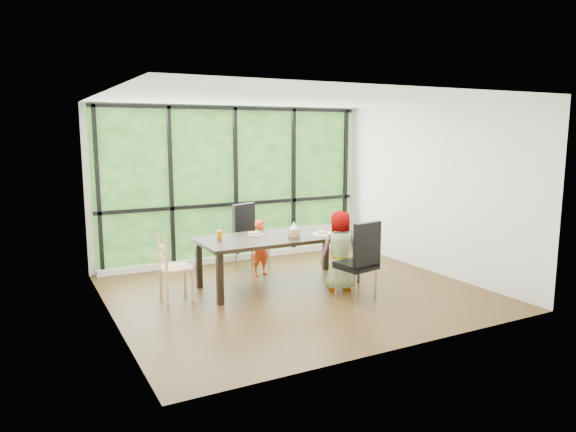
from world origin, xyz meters
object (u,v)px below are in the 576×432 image
Objects in this scene: plate_near at (323,234)px; dining_table at (279,261)px; child_toddler at (261,248)px; chair_window_leather at (252,237)px; child_older at (341,250)px; green_cup at (346,230)px; chair_interior_leather at (356,260)px; plate_far at (255,234)px; chair_end_beech at (176,268)px; white_mug at (339,226)px; tissue_box at (294,233)px; orange_cup at (220,235)px.

dining_table is at bearing 161.70° from plate_near.
dining_table is 2.66× the size of child_toddler.
chair_window_leather is 0.94× the size of child_older.
chair_interior_leather is at bearing -113.41° from green_cup.
dining_table is 0.52m from plate_far.
plate_near is (0.63, -0.21, 0.38)m from dining_table.
white_mug is at bearing -88.38° from chair_end_beech.
green_cup is (2.51, -0.35, 0.36)m from chair_end_beech.
child_older reaches higher than plate_far.
green_cup is (0.96, -0.96, 0.36)m from child_toddler.
tissue_box is (0.14, -1.18, 0.27)m from chair_window_leather.
child_older reaches higher than white_mug.
child_toddler is at bearing -113.53° from chair_window_leather.
chair_window_leather is 4.64× the size of plate_far.
chair_interior_leather is 1.58m from plate_far.
plate_far is (1.26, 0.19, 0.31)m from chair_end_beech.
plate_near reaches higher than dining_table.
chair_interior_leather is 8.27× the size of tissue_box.
child_toddler reaches higher than plate_near.
white_mug is 0.96m from tissue_box.
dining_table is 1.23m from chair_interior_leather.
chair_interior_leather reaches higher than dining_table.
green_cup is at bearing -18.64° from plate_near.
chair_interior_leather is 1.80m from child_toddler.
dining_table is 2.63× the size of chair_end_beech.
chair_window_leather is 1.39m from plate_near.
tissue_box is at bearing -95.55° from chair_end_beech.
plate_far reaches higher than dining_table.
chair_interior_leather is at bearing -115.25° from chair_end_beech.
green_cup is 0.81m from tissue_box.
orange_cup is 0.96× the size of green_cup.
child_older is at bearing -27.33° from orange_cup.
child_toddler is 0.77× the size of child_older.
chair_window_leather is 8.27× the size of tissue_box.
child_toddler reaches higher than white_mug.
chair_window_leather reaches higher than tissue_box.
child_toddler is 0.60m from plate_far.
plate_near is 0.46m from tissue_box.
plate_near is at bearing -64.84° from child_toddler.
chair_interior_leather is (0.63, -2.06, 0.00)m from chair_window_leather.
white_mug is (1.10, 0.08, 0.42)m from dining_table.
plate_far is 1.91× the size of green_cup.
chair_end_beech is 10.05× the size of white_mug.
plate_near is 1.92× the size of green_cup.
plate_far is 2.60× the size of white_mug.
chair_window_leather reaches higher than plate_far.
chair_window_leather is 1.23m from orange_cup.
chair_end_beech is 7.70× the size of orange_cup.
white_mug is at bearing 31.11° from plate_near.
chair_window_leather reaches higher than plate_near.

